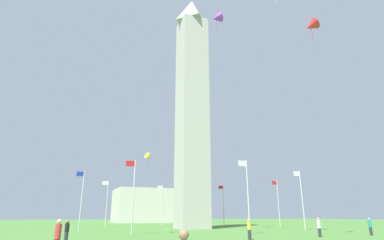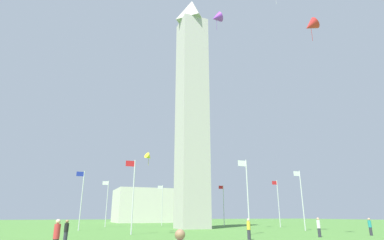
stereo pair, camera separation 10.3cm
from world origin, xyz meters
TOP-DOWN VIEW (x-y plane):
  - ground_plane at (0.00, 0.00)m, footprint 260.00×260.00m
  - obelisk_monument at (0.00, 0.00)m, footprint 4.66×4.66m
  - flagpole_n at (16.77, 0.00)m, footprint 1.12×0.14m
  - flagpole_ne at (11.88, 11.82)m, footprint 1.12×0.14m
  - flagpole_e at (0.06, 16.71)m, footprint 1.12×0.14m
  - flagpole_se at (-11.76, 11.82)m, footprint 1.12×0.14m
  - flagpole_s at (-16.65, 0.00)m, footprint 1.12×0.14m
  - flagpole_sw at (-11.76, -11.82)m, footprint 1.12×0.14m
  - flagpole_w at (0.06, -16.71)m, footprint 1.12×0.14m
  - flagpole_nw at (11.88, -11.82)m, footprint 1.12×0.14m
  - person_white_shirt at (-4.08, 22.56)m, footprint 0.32×0.32m
  - person_black_shirt at (18.48, 20.74)m, footprint 0.32×0.32m
  - person_yellow_shirt at (3.92, 22.89)m, footprint 0.32×0.32m
  - person_red_shirt at (19.00, 28.36)m, footprint 0.32×0.32m
  - person_teal_shirt at (-10.78, 22.66)m, footprint 0.32×0.32m
  - kite_yellow_delta at (9.53, 8.88)m, footprint 1.28×1.18m
  - kite_red_delta at (-3.79, 25.16)m, footprint 2.15×1.99m
  - kite_purple_delta at (-0.03, 10.27)m, footprint 2.19×1.85m
  - distant_building at (-4.82, -47.29)m, footprint 20.01×15.21m

SIDE VIEW (x-z plane):
  - ground_plane at x=0.00m, z-range 0.00..0.00m
  - person_black_shirt at x=18.48m, z-range -0.01..1.66m
  - person_yellow_shirt at x=3.92m, z-range -0.01..1.71m
  - person_teal_shirt at x=-10.78m, z-range -0.01..1.72m
  - person_white_shirt at x=-4.08m, z-range 0.00..1.78m
  - person_red_shirt at x=19.00m, z-range 0.00..1.78m
  - flagpole_n at x=16.77m, z-range 0.39..8.49m
  - flagpole_ne at x=11.88m, z-range 0.39..8.49m
  - flagpole_e at x=0.06m, z-range 0.39..8.49m
  - flagpole_se at x=-11.76m, z-range 0.39..8.49m
  - flagpole_s at x=-16.65m, z-range 0.39..8.49m
  - flagpole_sw at x=-11.76m, z-range 0.39..8.49m
  - flagpole_w at x=0.06m, z-range 0.39..8.49m
  - flagpole_nw at x=11.88m, z-range 0.39..8.49m
  - distant_building at x=-4.82m, z-range 0.00..9.57m
  - kite_yellow_delta at x=9.53m, z-range 8.31..9.97m
  - obelisk_monument at x=0.00m, z-range 0.00..42.37m
  - kite_red_delta at x=-3.79m, z-range 20.24..22.99m
  - kite_purple_delta at x=-0.03m, z-range 29.96..33.22m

